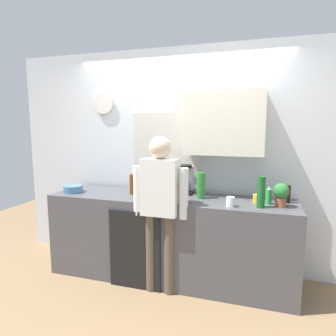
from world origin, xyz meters
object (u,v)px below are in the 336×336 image
at_px(bottle_red_vinegar, 184,191).
at_px(bottle_dark_sauce, 288,194).
at_px(bottle_amber_beer, 132,184).
at_px(potted_plant, 281,193).
at_px(mixing_bowl, 73,189).
at_px(cup_yellow_cup, 257,199).
at_px(cup_white_mug, 230,202).
at_px(bottle_green_wine, 261,192).
at_px(person_at_sink, 160,202).
at_px(bottle_clear_soda, 201,185).
at_px(coffee_maker, 185,180).
at_px(dish_soap, 269,196).

distance_m(bottle_red_vinegar, bottle_dark_sauce, 1.04).
xyz_separation_m(bottle_amber_beer, potted_plant, (1.58, -0.07, 0.02)).
xyz_separation_m(bottle_red_vinegar, mixing_bowl, (-1.34, 0.04, -0.07)).
xyz_separation_m(cup_yellow_cup, cup_white_mug, (-0.24, -0.22, 0.01)).
height_order(bottle_amber_beer, mixing_bowl, bottle_amber_beer).
height_order(bottle_red_vinegar, bottle_dark_sauce, bottle_red_vinegar).
bearing_deg(bottle_green_wine, person_at_sink, -170.62).
height_order(bottle_red_vinegar, person_at_sink, person_at_sink).
distance_m(bottle_red_vinegar, bottle_clear_soda, 0.24).
relative_size(coffee_maker, mixing_bowl, 1.50).
height_order(bottle_red_vinegar, dish_soap, bottle_red_vinegar).
distance_m(bottle_amber_beer, mixing_bowl, 0.71).
bearing_deg(cup_yellow_cup, mixing_bowl, -176.30).
distance_m(bottle_green_wine, bottle_dark_sauce, 0.37).
height_order(bottle_dark_sauce, cup_white_mug, bottle_dark_sauce).
relative_size(bottle_amber_beer, potted_plant, 1.00).
bearing_deg(bottle_amber_beer, person_at_sink, -35.29).
relative_size(bottle_dark_sauce, mixing_bowl, 0.82).
bearing_deg(dish_soap, coffee_maker, 165.76).
bearing_deg(bottle_clear_soda, coffee_maker, 138.69).
height_order(bottle_dark_sauce, cup_yellow_cup, bottle_dark_sauce).
bearing_deg(cup_yellow_cup, bottle_clear_soda, 178.02).
xyz_separation_m(potted_plant, dish_soap, (-0.11, 0.08, -0.05)).
height_order(bottle_green_wine, person_at_sink, person_at_sink).
bearing_deg(bottle_red_vinegar, potted_plant, 5.29).
relative_size(bottle_green_wine, person_at_sink, 0.19).
height_order(bottle_green_wine, cup_white_mug, bottle_green_wine).
bearing_deg(mixing_bowl, bottle_clear_soda, 5.88).
bearing_deg(person_at_sink, cup_yellow_cup, 29.44).
bearing_deg(dish_soap, bottle_red_vinegar, -168.83).
bearing_deg(potted_plant, person_at_sink, -168.13).
bearing_deg(cup_white_mug, coffee_maker, 141.68).
relative_size(cup_yellow_cup, mixing_bowl, 0.39).
bearing_deg(mixing_bowl, person_at_sink, -9.74).
bearing_deg(bottle_dark_sauce, bottle_green_wine, -134.84).
relative_size(cup_yellow_cup, person_at_sink, 0.05).
height_order(bottle_red_vinegar, potted_plant, potted_plant).
xyz_separation_m(cup_white_mug, mixing_bowl, (-1.81, 0.09, -0.01)).
bearing_deg(bottle_dark_sauce, coffee_maker, 173.39).
height_order(coffee_maker, cup_yellow_cup, coffee_maker).
xyz_separation_m(bottle_clear_soda, cup_white_mug, (0.33, -0.24, -0.09)).
bearing_deg(person_at_sink, dish_soap, 26.71).
bearing_deg(dish_soap, mixing_bowl, -176.85).
relative_size(bottle_green_wine, bottle_clear_soda, 1.07).
bearing_deg(bottle_amber_beer, bottle_clear_soda, 2.68).
bearing_deg(bottle_amber_beer, bottle_green_wine, -6.32).
bearing_deg(cup_yellow_cup, dish_soap, -6.76).
bearing_deg(coffee_maker, bottle_green_wine, -24.98).
relative_size(cup_white_mug, person_at_sink, 0.06).
xyz_separation_m(bottle_dark_sauce, dish_soap, (-0.18, -0.10, -0.01)).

